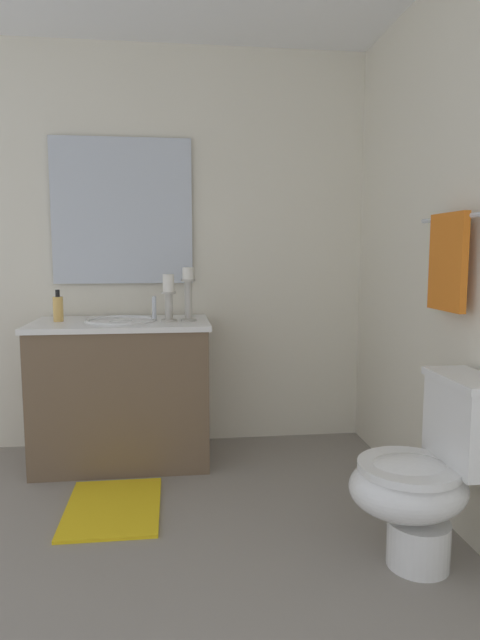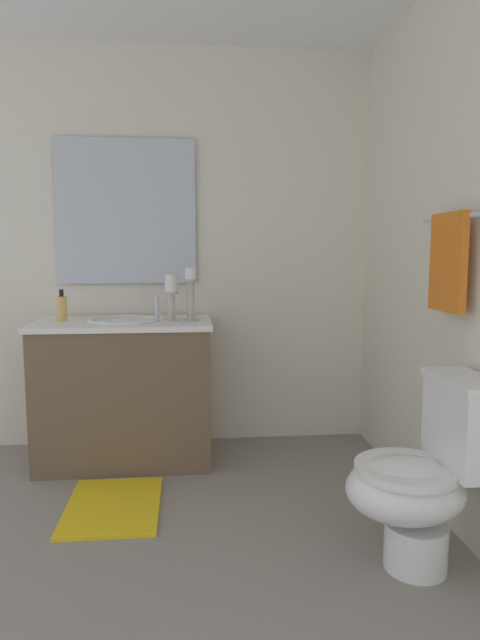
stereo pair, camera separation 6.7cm
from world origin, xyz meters
name	(u,v)px [view 2 (the right image)]	position (x,y,z in m)	size (l,w,h in m)	color
floor	(110,548)	(0.00, 0.00, -0.01)	(2.59, 3.00, 0.02)	gray
wall_back	(468,249)	(0.00, 1.50, 1.23)	(2.59, 0.04, 2.45)	silver
wall_left	(133,250)	(-1.30, 0.00, 1.23)	(0.04, 3.00, 2.45)	silver
vanity_cabinet	(126,391)	(-0.97, -0.03, 0.41)	(0.58, 1.01, 0.82)	brown
sink_basin	(124,327)	(-0.97, -0.03, 0.78)	(0.40, 0.40, 0.24)	white
mirror	(126,212)	(-1.25, -0.03, 1.46)	(0.02, 0.84, 0.87)	silver
candle_holder_tall	(191,293)	(-0.93, 0.35, 0.98)	(0.09, 0.09, 0.31)	#B7B2A5
candle_holder_short	(171,296)	(-0.92, 0.24, 0.96)	(0.09, 0.09, 0.27)	#B7B2A5
soap_bottle	(62,308)	(-1.00, -0.38, 0.90)	(0.06, 0.06, 0.18)	#E5B259
toilet	(423,477)	(0.28, 1.22, 0.37)	(0.39, 0.54, 0.75)	white
towel_bar	(454,217)	(-0.02, 1.44, 1.36)	(0.02, 0.02, 0.56)	silver
towel_near_vanity	(448,262)	(-0.02, 1.42, 1.17)	(0.28, 0.03, 0.41)	orange
bath_mat	(113,506)	(-0.35, -0.03, 0.01)	(0.60, 0.44, 0.02)	yellow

